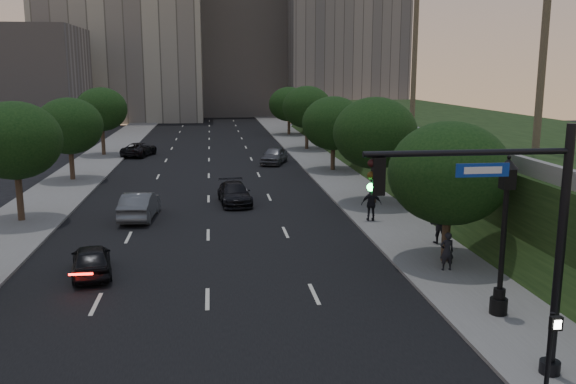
{
  "coord_description": "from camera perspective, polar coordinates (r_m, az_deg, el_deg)",
  "views": [
    {
      "loc": [
        0.3,
        -16.48,
        8.32
      ],
      "look_at": [
        3.24,
        6.9,
        3.6
      ],
      "focal_mm": 38.0,
      "sensor_mm": 36.0,
      "label": 1
    }
  ],
  "objects": [
    {
      "name": "office_block_right",
      "position": [
        115.36,
        4.9,
        16.1
      ],
      "size": [
        20.0,
        22.0,
        36.0
      ],
      "primitive_type": "cube",
      "color": "gray",
      "rests_on": "ground"
    },
    {
      "name": "street_lamp",
      "position": [
        21.63,
        19.47,
        -4.57
      ],
      "size": [
        0.64,
        0.64,
        5.62
      ],
      "color": "black",
      "rests_on": "ground"
    },
    {
      "name": "sedan_far_right",
      "position": [
        55.04,
        -1.3,
        3.44
      ],
      "size": [
        3.2,
        4.87,
        1.54
      ],
      "primitive_type": "imported",
      "rotation": [
        0.0,
        0.0,
        -0.34
      ],
      "color": "#4E5055",
      "rests_on": "ground"
    },
    {
      "name": "sedan_near_left",
      "position": [
        26.5,
        -17.92,
        -6.05
      ],
      "size": [
        2.24,
        4.08,
        1.31
      ],
      "primitive_type": "imported",
      "rotation": [
        0.0,
        0.0,
        3.33
      ],
      "color": "black",
      "rests_on": "ground"
    },
    {
      "name": "pedestrian_c",
      "position": [
        33.81,
        7.81,
        -1.11
      ],
      "size": [
        1.15,
        0.57,
        1.9
      ],
      "primitive_type": "imported",
      "rotation": [
        0.0,
        0.0,
        3.05
      ],
      "color": "black",
      "rests_on": "sidewalk_right"
    },
    {
      "name": "tree_right_e",
      "position": [
        79.23,
        0.09,
        8.22
      ],
      "size": [
        5.2,
        5.2,
        6.24
      ],
      "color": "#38281C",
      "rests_on": "ground"
    },
    {
      "name": "parapet_wall",
      "position": [
        46.57,
        9.38,
        6.29
      ],
      "size": [
        0.35,
        90.0,
        0.7
      ],
      "primitive_type": "cube",
      "color": "slate",
      "rests_on": "embankment"
    },
    {
      "name": "tree_left_b",
      "position": [
        36.27,
        -24.2,
        4.41
      ],
      "size": [
        5.0,
        5.0,
        6.71
      ],
      "color": "#38281C",
      "rests_on": "ground"
    },
    {
      "name": "tree_right_c",
      "position": [
        50.66,
        4.26,
        6.43
      ],
      "size": [
        5.2,
        5.2,
        6.24
      ],
      "color": "#38281C",
      "rests_on": "ground"
    },
    {
      "name": "tree_left_d",
      "position": [
        62.5,
        -17.07,
        7.4
      ],
      "size": [
        5.0,
        5.0,
        6.71
      ],
      "color": "#38281C",
      "rests_on": "ground"
    },
    {
      "name": "embankment",
      "position": [
        49.89,
        18.71,
        3.45
      ],
      "size": [
        18.0,
        90.0,
        4.0
      ],
      "primitive_type": "cube",
      "color": "black",
      "rests_on": "ground"
    },
    {
      "name": "pedestrian_signal",
      "position": [
        16.8,
        23.36,
        -13.36
      ],
      "size": [
        0.3,
        0.33,
        2.5
      ],
      "color": "black",
      "rests_on": "ground"
    },
    {
      "name": "tree_left_c",
      "position": [
        48.82,
        -19.79,
        5.83
      ],
      "size": [
        5.0,
        5.0,
        6.34
      ],
      "color": "#38281C",
      "rests_on": "ground"
    },
    {
      "name": "ground",
      "position": [
        18.46,
        -7.61,
        -15.56
      ],
      "size": [
        160.0,
        160.0,
        0.0
      ],
      "primitive_type": "plane",
      "color": "black",
      "rests_on": "ground"
    },
    {
      "name": "office_block_mid",
      "position": [
        118.71,
        -4.55,
        13.55
      ],
      "size": [
        22.0,
        18.0,
        26.0
      ],
      "primitive_type": "cube",
      "color": "gray",
      "rests_on": "ground"
    },
    {
      "name": "tree_right_d",
      "position": [
        64.38,
        1.79,
        7.93
      ],
      "size": [
        5.2,
        5.2,
        6.74
      ],
      "color": "#38281C",
      "rests_on": "ground"
    },
    {
      "name": "traffic_signal_mast",
      "position": [
        17.12,
        20.99,
        -5.2
      ],
      "size": [
        5.68,
        0.56,
        7.0
      ],
      "color": "black",
      "rests_on": "ground"
    },
    {
      "name": "sidewalk_left",
      "position": [
        48.37,
        -19.66,
        0.85
      ],
      "size": [
        4.5,
        140.0,
        0.15
      ],
      "primitive_type": "cube",
      "color": "slate",
      "rests_on": "ground"
    },
    {
      "name": "sedan_far_left",
      "position": [
        61.8,
        -13.75,
        3.9
      ],
      "size": [
        3.48,
        5.28,
        1.35
      ],
      "primitive_type": "imported",
      "rotation": [
        0.0,
        0.0,
        2.86
      ],
      "color": "black",
      "rests_on": "ground"
    },
    {
      "name": "sedan_mid_left",
      "position": [
        35.6,
        -13.72,
        -1.23
      ],
      "size": [
        1.98,
        4.83,
        1.56
      ],
      "primitive_type": "imported",
      "rotation": [
        0.0,
        0.0,
        3.07
      ],
      "color": "#505357",
      "rests_on": "ground"
    },
    {
      "name": "sidewalk_right",
      "position": [
        48.24,
        4.84,
        1.45
      ],
      "size": [
        4.5,
        140.0,
        0.15
      ],
      "primitive_type": "cube",
      "color": "slate",
      "rests_on": "ground"
    },
    {
      "name": "office_block_filler",
      "position": [
        90.4,
        -24.45,
        9.5
      ],
      "size": [
        18.0,
        16.0,
        14.0
      ],
      "primitive_type": "cube",
      "color": "gray",
      "rests_on": "ground"
    },
    {
      "name": "sedan_near_right",
      "position": [
        38.64,
        -5.03,
        -0.14
      ],
      "size": [
        2.26,
        4.75,
        1.34
      ],
      "primitive_type": "imported",
      "rotation": [
        0.0,
        0.0,
        0.09
      ],
      "color": "black",
      "rests_on": "ground"
    },
    {
      "name": "tree_right_b",
      "position": [
        38.02,
        8.15,
        5.47
      ],
      "size": [
        5.2,
        5.2,
        6.74
      ],
      "color": "#38281C",
      "rests_on": "ground"
    },
    {
      "name": "tree_right_a",
      "position": [
        26.79,
        14.85,
        1.71
      ],
      "size": [
        5.2,
        5.2,
        6.24
      ],
      "color": "#38281C",
      "rests_on": "ground"
    },
    {
      "name": "pedestrian_a",
      "position": [
        26.17,
        14.65,
        -5.38
      ],
      "size": [
        0.59,
        0.39,
        1.62
      ],
      "primitive_type": "imported",
      "rotation": [
        0.0,
        0.0,
        3.14
      ],
      "color": "black",
      "rests_on": "sidewalk_right"
    },
    {
      "name": "road_surface",
      "position": [
        47.22,
        -7.43,
        1.1
      ],
      "size": [
        16.0,
        140.0,
        0.02
      ],
      "primitive_type": "cube",
      "color": "black",
      "rests_on": "ground"
    },
    {
      "name": "pedestrian_b",
      "position": [
        30.13,
        13.94,
        -2.98
      ],
      "size": [
        1.02,
        0.89,
        1.79
      ],
      "primitive_type": "imported",
      "rotation": [
        0.0,
        0.0,
        2.87
      ],
      "color": "black",
      "rests_on": "sidewalk_right"
    },
    {
      "name": "office_block_left",
      "position": [
        109.69,
        -15.18,
        14.96
      ],
      "size": [
        26.0,
        20.0,
        32.0
      ],
      "primitive_type": "cube",
      "color": "#9B9887",
      "rests_on": "ground"
    }
  ]
}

